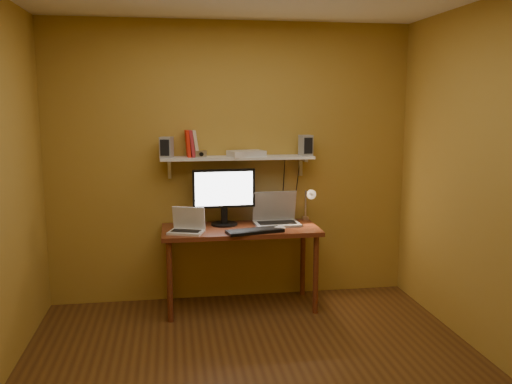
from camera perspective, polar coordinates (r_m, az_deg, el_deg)
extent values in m
cube|color=brown|center=(3.95, 0.31, -18.86)|extent=(3.40, 3.20, 0.02)
cube|color=#A88233|center=(5.11, -2.58, 3.07)|extent=(3.40, 0.02, 2.60)
cube|color=#A88233|center=(1.99, 7.85, -6.94)|extent=(3.40, 0.02, 2.60)
cube|color=#A88233|center=(4.15, 24.30, 0.82)|extent=(0.02, 3.20, 2.60)
cube|color=brown|center=(4.88, -1.64, -4.00)|extent=(1.40, 0.60, 0.04)
cylinder|color=brown|center=(4.72, -9.07, -9.33)|extent=(0.05, 0.05, 0.71)
cylinder|color=brown|center=(4.88, 6.31, -8.64)|extent=(0.05, 0.05, 0.71)
cylinder|color=brown|center=(5.18, -9.07, -7.64)|extent=(0.05, 0.05, 0.71)
cylinder|color=brown|center=(5.32, 4.95, -7.09)|extent=(0.05, 0.05, 0.71)
cube|color=silver|center=(4.97, -1.95, 3.62)|extent=(1.40, 0.25, 0.02)
cube|color=silver|center=(5.05, -9.10, 2.43)|extent=(0.03, 0.03, 0.18)
cube|color=silver|center=(5.20, 4.72, 2.71)|extent=(0.03, 0.03, 0.18)
cylinder|color=black|center=(4.99, -3.35, -3.39)|extent=(0.25, 0.25, 0.02)
cube|color=black|center=(4.97, -3.36, -2.38)|extent=(0.06, 0.05, 0.18)
cube|color=black|center=(4.93, -3.39, 0.37)|extent=(0.57, 0.06, 0.35)
cube|color=white|center=(4.91, -3.37, 0.34)|extent=(0.53, 0.03, 0.31)
cube|color=#95979D|center=(4.99, 2.23, -3.36)|extent=(0.42, 0.30, 0.02)
cube|color=black|center=(4.99, 2.23, -3.23)|extent=(0.35, 0.17, 0.00)
cube|color=#95979D|center=(5.07, 1.95, -1.45)|extent=(0.41, 0.10, 0.28)
cube|color=#131A3D|center=(5.07, 1.95, -1.45)|extent=(0.36, 0.08, 0.24)
cube|color=silver|center=(4.71, -7.37, -4.21)|extent=(0.34, 0.28, 0.02)
cube|color=black|center=(4.71, -7.37, -4.08)|extent=(0.27, 0.19, 0.00)
cube|color=silver|center=(4.76, -7.09, -2.71)|extent=(0.29, 0.14, 0.20)
cube|color=black|center=(4.76, -7.09, -2.71)|extent=(0.25, 0.12, 0.17)
cube|color=black|center=(4.69, -0.12, -4.13)|extent=(0.52, 0.27, 0.03)
ellipsoid|color=silver|center=(4.78, 2.49, -3.82)|extent=(0.12, 0.08, 0.04)
cube|color=silver|center=(5.23, 5.22, -3.03)|extent=(0.05, 0.06, 0.08)
cylinder|color=silver|center=(5.20, 5.25, -1.41)|extent=(0.02, 0.02, 0.28)
cylinder|color=silver|center=(5.10, 5.49, -0.03)|extent=(0.01, 0.16, 0.01)
cone|color=silver|center=(5.03, 5.71, -0.18)|extent=(0.09, 0.09, 0.09)
sphere|color=#FFE0A5|center=(5.01, 5.77, -0.21)|extent=(0.04, 0.04, 0.04)
cube|color=#95979D|center=(4.92, -9.40, 4.67)|extent=(0.13, 0.13, 0.18)
cube|color=#95979D|center=(5.08, 5.25, 4.93)|extent=(0.13, 0.13, 0.19)
cube|color=red|center=(4.94, -7.19, 5.07)|extent=(0.05, 0.17, 0.24)
cube|color=#AA2631|center=(4.94, -6.80, 5.08)|extent=(0.06, 0.17, 0.24)
cube|color=beige|center=(4.95, -6.41, 5.08)|extent=(0.07, 0.17, 0.24)
cube|color=silver|center=(4.89, -5.84, 4.00)|extent=(0.11, 0.05, 0.06)
cylinder|color=black|center=(4.87, -5.83, 3.98)|extent=(0.04, 0.03, 0.04)
cube|color=silver|center=(4.98, -1.03, 4.08)|extent=(0.36, 0.29, 0.05)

